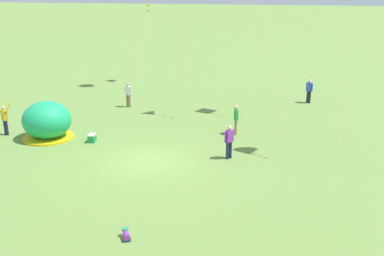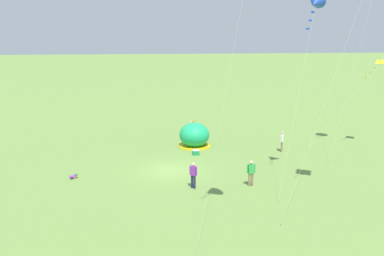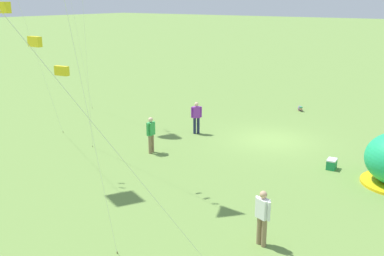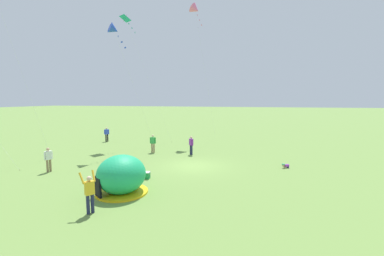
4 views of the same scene
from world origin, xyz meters
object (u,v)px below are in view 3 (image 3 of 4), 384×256
at_px(person_far_back, 151,133).
at_px(person_with_toddler, 262,215).
at_px(toddler_crawling, 300,108).
at_px(person_strolling, 196,116).
at_px(cooler_box, 332,164).

xyz_separation_m(person_far_back, person_with_toddler, (-7.90, 4.52, 0.00)).
distance_m(toddler_crawling, person_far_back, 12.06).
bearing_deg(person_strolling, toddler_crawling, -108.82).
relative_size(person_strolling, person_with_toddler, 1.00).
relative_size(person_far_back, person_with_toddler, 1.00).
height_order(person_far_back, person_with_toddler, same).
xyz_separation_m(person_strolling, person_far_back, (0.00, 3.78, 0.00)).
height_order(cooler_box, person_strolling, person_strolling).
distance_m(person_far_back, person_with_toddler, 9.10).
xyz_separation_m(toddler_crawling, person_with_toddler, (-5.19, 16.25, 0.79)).
height_order(toddler_crawling, person_far_back, person_far_back).
height_order(person_strolling, person_far_back, same).
distance_m(toddler_crawling, person_with_toddler, 17.08).
xyz_separation_m(toddler_crawling, person_strolling, (2.71, 7.95, 0.79)).
relative_size(cooler_box, person_strolling, 0.33).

